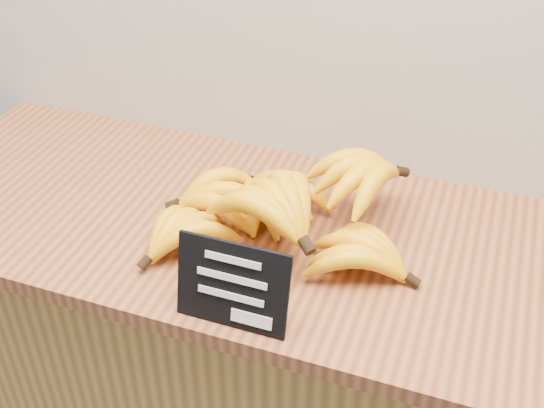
% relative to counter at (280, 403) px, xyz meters
% --- Properties ---
extents(counter, '(1.38, 0.50, 0.90)m').
position_rel_counter_xyz_m(counter, '(0.00, 0.00, 0.00)').
color(counter, '#A77735').
rests_on(counter, ground).
extents(counter_top, '(1.45, 0.54, 0.03)m').
position_rel_counter_xyz_m(counter_top, '(0.00, 0.00, 0.47)').
color(counter_top, brown).
rests_on(counter_top, counter).
extents(chalkboard_sign, '(0.17, 0.04, 0.13)m').
position_rel_counter_xyz_m(chalkboard_sign, '(0.00, -0.23, 0.55)').
color(chalkboard_sign, black).
rests_on(chalkboard_sign, counter_top).
extents(banana_pile, '(0.50, 0.35, 0.13)m').
position_rel_counter_xyz_m(banana_pile, '(-0.00, -0.01, 0.53)').
color(banana_pile, '#F6B409').
rests_on(banana_pile, counter_top).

